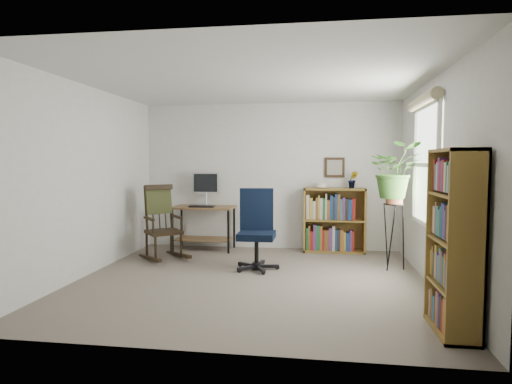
% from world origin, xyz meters
% --- Properties ---
extents(floor, '(4.20, 4.00, 0.00)m').
position_xyz_m(floor, '(0.00, 0.00, 0.00)').
color(floor, slate).
rests_on(floor, ground).
extents(ceiling, '(4.20, 4.00, 0.00)m').
position_xyz_m(ceiling, '(0.00, 0.00, 2.40)').
color(ceiling, silver).
rests_on(ceiling, ground).
extents(wall_back, '(4.20, 0.00, 2.40)m').
position_xyz_m(wall_back, '(0.00, 2.00, 1.20)').
color(wall_back, silver).
rests_on(wall_back, ground).
extents(wall_front, '(4.20, 0.00, 2.40)m').
position_xyz_m(wall_front, '(0.00, -2.00, 1.20)').
color(wall_front, silver).
rests_on(wall_front, ground).
extents(wall_left, '(0.00, 4.00, 2.40)m').
position_xyz_m(wall_left, '(-2.10, 0.00, 1.20)').
color(wall_left, silver).
rests_on(wall_left, ground).
extents(wall_right, '(0.00, 4.00, 2.40)m').
position_xyz_m(wall_right, '(2.10, 0.00, 1.20)').
color(wall_right, silver).
rests_on(wall_right, ground).
extents(window, '(0.12, 1.20, 1.50)m').
position_xyz_m(window, '(2.06, 0.30, 1.40)').
color(window, white).
rests_on(window, wall_right).
extents(desk, '(0.99, 0.55, 0.71)m').
position_xyz_m(desk, '(-1.05, 1.70, 0.36)').
color(desk, brown).
rests_on(desk, floor).
extents(monitor, '(0.46, 0.16, 0.56)m').
position_xyz_m(monitor, '(-1.05, 1.84, 0.99)').
color(monitor, '#AEAEB3').
rests_on(monitor, desk).
extents(keyboard, '(0.40, 0.15, 0.02)m').
position_xyz_m(keyboard, '(-1.05, 1.58, 0.73)').
color(keyboard, black).
rests_on(keyboard, desk).
extents(office_chair, '(0.68, 0.68, 1.10)m').
position_xyz_m(office_chair, '(-0.01, 0.53, 0.55)').
color(office_chair, black).
rests_on(office_chair, floor).
extents(rocking_chair, '(1.06, 1.11, 1.12)m').
position_xyz_m(rocking_chair, '(-1.46, 0.95, 0.56)').
color(rocking_chair, black).
rests_on(rocking_chair, floor).
extents(low_bookshelf, '(0.97, 0.32, 1.03)m').
position_xyz_m(low_bookshelf, '(1.06, 1.82, 0.51)').
color(low_bookshelf, olive).
rests_on(low_bookshelf, floor).
extents(tall_bookshelf, '(0.29, 0.68, 1.55)m').
position_xyz_m(tall_bookshelf, '(1.92, -1.32, 0.77)').
color(tall_bookshelf, olive).
rests_on(tall_bookshelf, floor).
extents(plant_stand, '(0.37, 0.37, 1.03)m').
position_xyz_m(plant_stand, '(1.80, 0.82, 0.51)').
color(plant_stand, black).
rests_on(plant_stand, floor).
extents(spider_plant, '(1.69, 1.88, 1.46)m').
position_xyz_m(spider_plant, '(1.80, 0.82, 1.68)').
color(spider_plant, '#356322').
rests_on(spider_plant, plant_stand).
extents(potted_plant_small, '(0.13, 0.24, 0.11)m').
position_xyz_m(potted_plant_small, '(1.34, 1.83, 1.08)').
color(potted_plant_small, '#356322').
rests_on(potted_plant_small, low_bookshelf).
extents(framed_picture, '(0.32, 0.04, 0.32)m').
position_xyz_m(framed_picture, '(1.06, 1.97, 1.35)').
color(framed_picture, black).
rests_on(framed_picture, wall_back).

